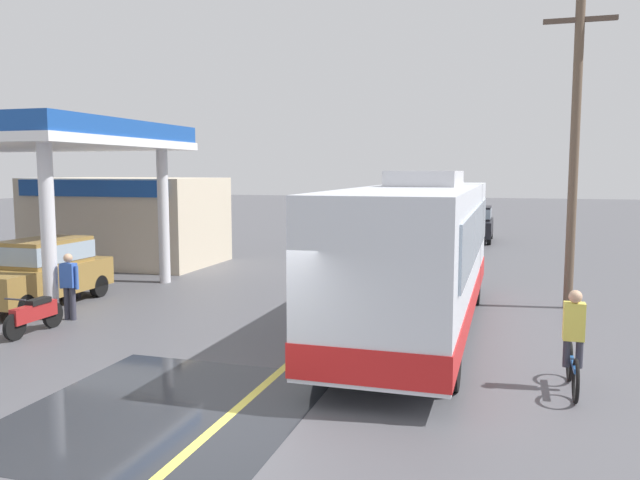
{
  "coord_description": "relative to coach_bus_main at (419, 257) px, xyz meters",
  "views": [
    {
      "loc": [
        3.97,
        -8.11,
        3.7
      ],
      "look_at": [
        -1.5,
        10.0,
        1.6
      ],
      "focal_mm": 35.34,
      "sensor_mm": 36.0,
      "label": 1
    }
  ],
  "objects": [
    {
      "name": "ground",
      "position": [
        -2.0,
        13.72,
        -1.72
      ],
      "size": [
        120.0,
        120.0,
        0.0
      ],
      "primitive_type": "plane",
      "color": "#4C4C51"
    },
    {
      "name": "lane_divider_stripe",
      "position": [
        -2.0,
        8.72,
        -1.72
      ],
      "size": [
        0.16,
        50.0,
        0.01
      ],
      "primitive_type": "cube",
      "color": "#D8CC4C",
      "rests_on": "ground"
    },
    {
      "name": "wet_puddle_patch",
      "position": [
        -3.06,
        -6.11,
        -1.72
      ],
      "size": [
        4.32,
        4.92,
        0.01
      ],
      "primitive_type": "cube",
      "color": "#26282D",
      "rests_on": "ground"
    },
    {
      "name": "coach_bus_main",
      "position": [
        0.0,
        0.0,
        0.0
      ],
      "size": [
        2.6,
        11.04,
        3.69
      ],
      "color": "silver",
      "rests_on": "ground"
    },
    {
      "name": "gas_station_roadside",
      "position": [
        -12.6,
        5.33,
        0.91
      ],
      "size": [
        9.1,
        11.95,
        5.1
      ],
      "color": "#194799",
      "rests_on": "ground"
    },
    {
      "name": "car_at_pump",
      "position": [
        -10.26,
        -0.26,
        -0.71
      ],
      "size": [
        1.7,
        4.2,
        1.82
      ],
      "color": "olive",
      "rests_on": "ground"
    },
    {
      "name": "minibus_opposing_lane",
      "position": [
        -3.93,
        14.89,
        -0.25
      ],
      "size": [
        2.04,
        6.13,
        2.44
      ],
      "color": "teal",
      "rests_on": "ground"
    },
    {
      "name": "cyclist_on_shoulder",
      "position": [
        3.07,
        -3.33,
        -0.94
      ],
      "size": [
        0.34,
        1.82,
        1.72
      ],
      "color": "black",
      "rests_on": "ground"
    },
    {
      "name": "motorcycle_parked_forecourt",
      "position": [
        -8.29,
        -2.85,
        -1.28
      ],
      "size": [
        0.55,
        1.8,
        0.92
      ],
      "color": "black",
      "rests_on": "ground"
    },
    {
      "name": "pedestrian_near_pump",
      "position": [
        -8.41,
        -1.49,
        -0.79
      ],
      "size": [
        0.55,
        0.22,
        1.66
      ],
      "color": "#33333F",
      "rests_on": "ground"
    },
    {
      "name": "pedestrian_by_shop",
      "position": [
        -10.05,
        0.81,
        -0.79
      ],
      "size": [
        0.55,
        0.22,
        1.66
      ],
      "color": "#33333F",
      "rests_on": "ground"
    },
    {
      "name": "car_trailing_behind_bus",
      "position": [
        0.29,
        19.46,
        -0.71
      ],
      "size": [
        1.7,
        4.2,
        1.82
      ],
      "color": "black",
      "rests_on": "ground"
    },
    {
      "name": "utility_pole_roadside",
      "position": [
        3.55,
        3.52,
        2.54
      ],
      "size": [
        1.8,
        0.24,
        8.15
      ],
      "color": "brown",
      "rests_on": "ground"
    }
  ]
}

